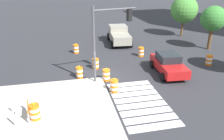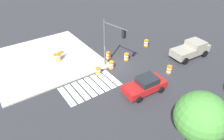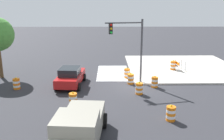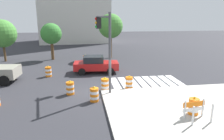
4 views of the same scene
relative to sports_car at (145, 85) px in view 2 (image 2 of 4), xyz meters
The scene contains 16 objects.
ground_plane 5.61m from the sports_car, 90.29° to the right, with size 120.00×120.00×0.00m, color #2D2D33.
sidewalk_corner 13.02m from the sports_car, 62.65° to the right, with size 12.00×12.00×0.15m, color #BCB7AD.
crosswalk_stripes 5.52m from the sports_car, 43.34° to the right, with size 5.85×3.20×0.02m.
sports_car is the anchor object (origin of this frame).
pickup_truck 9.64m from the sports_car, 168.96° to the right, with size 5.29×2.67×1.92m.
traffic_barrel_near_corner 5.27m from the sports_car, 86.53° to the right, with size 0.56×0.56×1.02m.
traffic_barrel_crosswalk_end 4.49m from the sports_car, 169.31° to the right, with size 0.56×0.56×1.02m.
traffic_barrel_median_near 6.11m from the sports_car, 111.29° to the right, with size 0.56×0.56×1.02m.
traffic_barrel_median_far 7.23m from the sports_car, 94.84° to the right, with size 0.56×0.56×1.02m.
traffic_barrel_far_curb 4.46m from the sports_car, 101.27° to the left, with size 0.56×0.56×1.02m.
traffic_barrel_lane_center 5.53m from the sports_car, 66.50° to the right, with size 0.56×0.56×1.02m.
traffic_barrel_opposite_curb 9.73m from the sports_car, 133.67° to the right, with size 0.56×0.56×1.02m.
traffic_barrel_on_sidewalk 11.15m from the sports_car, 65.36° to the right, with size 0.56×0.56×1.02m.
construction_barricade 11.54m from the sports_car, 67.21° to the right, with size 1.31×0.90×1.00m.
traffic_light_pole 5.92m from the sports_car, 86.07° to the right, with size 0.89×3.24×5.50m.
street_tree_streetside_mid 8.19m from the sports_car, 70.47° to the left, with size 3.15×3.15×5.74m.
Camera 2 is at (11.63, 16.50, 13.26)m, focal length 33.10 mm.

